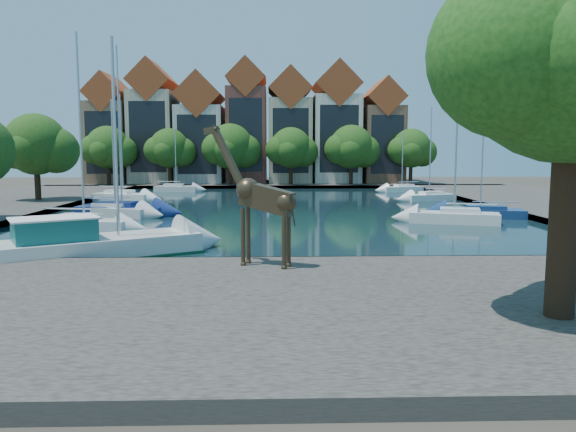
# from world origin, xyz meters

# --- Properties ---
(ground) EXTENTS (160.00, 160.00, 0.00)m
(ground) POSITION_xyz_m (0.00, 0.00, 0.00)
(ground) COLOR #38332B
(ground) RESTS_ON ground
(water_basin) EXTENTS (38.00, 50.00, 0.08)m
(water_basin) POSITION_xyz_m (0.00, 24.00, 0.04)
(water_basin) COLOR black
(water_basin) RESTS_ON ground
(near_quay) EXTENTS (50.00, 14.00, 0.50)m
(near_quay) POSITION_xyz_m (0.00, -7.00, 0.25)
(near_quay) COLOR #504D45
(near_quay) RESTS_ON ground
(far_quay) EXTENTS (60.00, 16.00, 0.50)m
(far_quay) POSITION_xyz_m (0.00, 56.00, 0.25)
(far_quay) COLOR #504D45
(far_quay) RESTS_ON ground
(right_quay) EXTENTS (14.00, 52.00, 0.50)m
(right_quay) POSITION_xyz_m (25.00, 24.00, 0.25)
(right_quay) COLOR #504D45
(right_quay) RESTS_ON ground
(townhouse_west_end) EXTENTS (5.44, 9.18, 14.93)m
(townhouse_west_end) POSITION_xyz_m (-23.00, 55.99, 7.36)
(townhouse_west_end) COLOR #856449
(townhouse_west_end) RESTS_ON far_quay
(townhouse_west_mid) EXTENTS (5.94, 9.18, 16.79)m
(townhouse_west_mid) POSITION_xyz_m (-17.00, 55.99, 8.23)
(townhouse_west_mid) COLOR #BBAB90
(townhouse_west_mid) RESTS_ON far_quay
(townhouse_west_inner) EXTENTS (6.43, 9.18, 15.15)m
(townhouse_west_inner) POSITION_xyz_m (-10.50, 55.99, 7.35)
(townhouse_west_inner) COLOR beige
(townhouse_west_inner) RESTS_ON far_quay
(townhouse_center) EXTENTS (5.44, 9.18, 16.93)m
(townhouse_center) POSITION_xyz_m (-4.00, 55.99, 8.36)
(townhouse_center) COLOR brown
(townhouse_center) RESTS_ON far_quay
(townhouse_east_inner) EXTENTS (5.94, 9.18, 15.79)m
(townhouse_east_inner) POSITION_xyz_m (2.00, 55.99, 7.73)
(townhouse_east_inner) COLOR tan
(townhouse_east_inner) RESTS_ON far_quay
(townhouse_east_mid) EXTENTS (6.43, 9.18, 16.65)m
(townhouse_east_mid) POSITION_xyz_m (8.50, 55.99, 8.10)
(townhouse_east_mid) COLOR beige
(townhouse_east_mid) RESTS_ON far_quay
(townhouse_east_end) EXTENTS (5.44, 9.18, 14.43)m
(townhouse_east_end) POSITION_xyz_m (15.00, 55.99, 7.11)
(townhouse_east_end) COLOR brown
(townhouse_east_end) RESTS_ON far_quay
(far_tree_far_west) EXTENTS (7.28, 5.60, 7.68)m
(far_tree_far_west) POSITION_xyz_m (-21.90, 50.49, 5.18)
(far_tree_far_west) COLOR #332114
(far_tree_far_west) RESTS_ON far_quay
(far_tree_west) EXTENTS (6.76, 5.20, 7.36)m
(far_tree_west) POSITION_xyz_m (-13.91, 50.49, 5.08)
(far_tree_west) COLOR #332114
(far_tree_west) RESTS_ON far_quay
(far_tree_mid_west) EXTENTS (7.80, 6.00, 8.00)m
(far_tree_mid_west) POSITION_xyz_m (-5.89, 50.49, 5.29)
(far_tree_mid_west) COLOR #332114
(far_tree_mid_west) RESTS_ON far_quay
(far_tree_mid_east) EXTENTS (7.02, 5.40, 7.52)m
(far_tree_mid_east) POSITION_xyz_m (2.10, 50.49, 5.13)
(far_tree_mid_east) COLOR #332114
(far_tree_mid_east) RESTS_ON far_quay
(far_tree_east) EXTENTS (7.54, 5.80, 7.84)m
(far_tree_east) POSITION_xyz_m (10.11, 50.49, 5.24)
(far_tree_east) COLOR #332114
(far_tree_east) RESTS_ON far_quay
(far_tree_far_east) EXTENTS (6.76, 5.20, 7.36)m
(far_tree_far_east) POSITION_xyz_m (18.09, 50.49, 5.08)
(far_tree_far_east) COLOR #332114
(far_tree_far_east) RESTS_ON far_quay
(side_tree_left_far) EXTENTS (7.28, 5.60, 7.88)m
(side_tree_left_far) POSITION_xyz_m (-21.90, 27.99, 5.38)
(side_tree_left_far) COLOR #332114
(side_tree_left_far) RESTS_ON left_quay
(giraffe_statue) EXTENTS (3.73, 1.91, 5.57)m
(giraffe_statue) POSITION_xyz_m (-0.99, -1.88, 3.24)
(giraffe_statue) COLOR #3A2D1D
(giraffe_statue) RESTS_ON near_quay
(motorsailer) EXTENTS (9.77, 7.28, 10.19)m
(motorsailer) POSITION_xyz_m (-9.06, 1.84, 0.86)
(motorsailer) COLOR silver
(motorsailer) RESTS_ON water_basin
(sailboat_left_a) EXTENTS (5.82, 2.77, 11.94)m
(sailboat_left_a) POSITION_xyz_m (-12.00, 10.35, 0.72)
(sailboat_left_a) COLOR silver
(sailboat_left_a) RESTS_ON water_basin
(sailboat_left_b) EXTENTS (6.98, 3.38, 12.69)m
(sailboat_left_b) POSITION_xyz_m (-12.00, 19.03, 0.67)
(sailboat_left_b) COLOR navy
(sailboat_left_b) RESTS_ON water_basin
(sailboat_left_c) EXTENTS (6.26, 4.14, 8.73)m
(sailboat_left_c) POSITION_xyz_m (-12.40, 18.60, 0.61)
(sailboat_left_c) COLOR silver
(sailboat_left_c) RESTS_ON water_basin
(sailboat_left_d) EXTENTS (6.25, 3.95, 10.29)m
(sailboat_left_d) POSITION_xyz_m (-15.00, 30.80, 0.69)
(sailboat_left_d) COLOR white
(sailboat_left_d) RESTS_ON water_basin
(sailboat_left_e) EXTENTS (5.27, 2.36, 9.73)m
(sailboat_left_e) POSITION_xyz_m (-12.00, 43.56, 0.60)
(sailboat_left_e) COLOR silver
(sailboat_left_e) RESTS_ON water_basin
(sailboat_right_a) EXTENTS (6.29, 3.74, 10.78)m
(sailboat_right_a) POSITION_xyz_m (12.00, 13.92, 0.66)
(sailboat_right_a) COLOR silver
(sailboat_right_a) RESTS_ON water_basin
(sailboat_right_b) EXTENTS (6.53, 3.33, 9.28)m
(sailboat_right_b) POSITION_xyz_m (15.00, 17.05, 0.56)
(sailboat_right_b) COLOR navy
(sailboat_right_b) RESTS_ON water_basin
(sailboat_right_c) EXTENTS (5.52, 3.49, 9.14)m
(sailboat_right_c) POSITION_xyz_m (15.00, 30.76, 0.58)
(sailboat_right_c) COLOR white
(sailboat_right_c) RESTS_ON water_basin
(sailboat_right_d) EXTENTS (5.22, 3.04, 7.22)m
(sailboat_right_d) POSITION_xyz_m (15.00, 42.50, 0.56)
(sailboat_right_d) COLOR white
(sailboat_right_d) RESTS_ON water_basin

